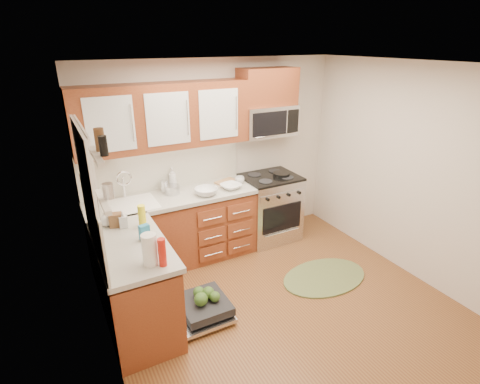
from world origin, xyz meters
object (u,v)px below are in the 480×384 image
bowl_b (206,192)px  range (269,207)px  stock_pot (172,190)px  skillet (281,174)px  bowl_a (231,186)px  rug (324,277)px  paper_towel_roll (150,250)px  cup (240,180)px  sink (131,215)px  microwave (267,120)px  upper_cabinets (163,116)px  dishwasher (201,309)px  cutting_board (227,182)px

bowl_b → range: bearing=8.3°
range → stock_pot: stock_pot is taller
skillet → bowl_a: (-0.81, -0.05, -0.02)m
rug → skillet: 1.49m
paper_towel_roll → cup: paper_towel_roll is taller
sink → rug: 2.45m
stock_pot → paper_towel_roll: bearing=-115.0°
microwave → cup: microwave is taller
upper_cabinets → bowl_b: (0.38, -0.29, -0.91)m
microwave → sink: (-1.93, -0.13, -0.90)m
dishwasher → bowl_b: (0.51, 0.98, 0.87)m
sink → dishwasher: (0.39, -1.12, -0.70)m
stock_pot → paper_towel_roll: size_ratio=0.65×
paper_towel_roll → skillet: bearing=30.4°
paper_towel_roll → cup: 2.06m
upper_cabinets → sink: size_ratio=3.31×
rug → cutting_board: cutting_board is taller
bowl_a → cup: (0.18, 0.11, 0.02)m
rug → bowl_b: 1.79m
cutting_board → sink: bearing=-174.4°
upper_cabinets → stock_pot: bearing=-68.9°
range → cutting_board: size_ratio=3.23×
range → rug: (0.06, -1.19, -0.46)m
cutting_board → cup: cup is taller
range → stock_pot: bearing=176.6°
cutting_board → bowl_b: bowl_b is taller
range → paper_towel_roll: paper_towel_roll is taller
dishwasher → cup: (1.06, 1.14, 0.87)m
skillet → bowl_b: 1.17m
stock_pot → skillet: bearing=-5.2°
microwave → cup: bearing=-166.6°
upper_cabinets → skillet: (1.55, -0.20, -0.90)m
bowl_b → cup: bearing=15.9°
microwave → cutting_board: (-0.61, 0.00, -0.76)m
sink → cup: (1.45, 0.02, 0.17)m
range → upper_cabinets: bearing=174.1°
bowl_a → bowl_b: 0.36m
stock_pot → bowl_b: bearing=-33.2°
dishwasher → bowl_a: bearing=49.5°
microwave → paper_towel_roll: (-2.04, -1.46, -0.63)m
bowl_a → microwave: bearing=18.7°
microwave → sink: size_ratio=1.23×
upper_cabinets → bowl_b: upper_cabinets is taller
cutting_board → cup: 0.18m
dishwasher → upper_cabinets: bearing=84.0°
skillet → cup: 0.62m
microwave → dishwasher: microwave is taller
range → skillet: bearing=-21.9°
sink → cup: cup is taller
sink → bowl_a: (1.27, -0.10, 0.16)m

